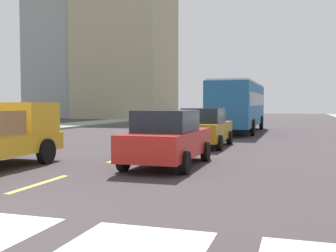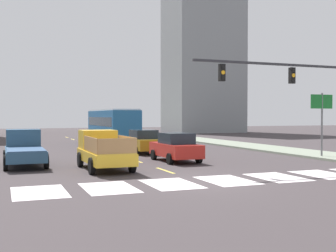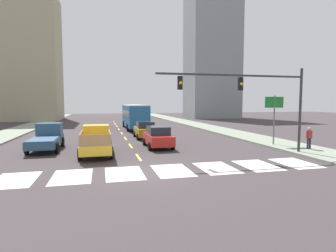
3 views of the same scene
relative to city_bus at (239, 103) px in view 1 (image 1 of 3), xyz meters
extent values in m
cube|color=#E2C648|center=(-2.13, -19.67, -1.95)|extent=(0.16, 2.40, 0.01)
cube|color=#E2C648|center=(-2.13, -14.67, -1.95)|extent=(0.16, 2.40, 0.01)
cube|color=#E2C648|center=(-2.13, -9.67, -1.95)|extent=(0.16, 2.40, 0.01)
cube|color=#E2C648|center=(-2.13, -4.67, -1.95)|extent=(0.16, 2.40, 0.01)
cube|color=#E2C648|center=(-2.13, 0.33, -1.95)|extent=(0.16, 2.40, 0.01)
cube|color=#E2C648|center=(-2.13, 5.33, -1.95)|extent=(0.16, 2.40, 0.01)
cube|color=#E2C648|center=(-2.13, 10.33, -1.95)|extent=(0.16, 2.40, 0.01)
cube|color=#E2C648|center=(-2.13, 15.33, -1.95)|extent=(0.16, 2.40, 0.01)
cube|color=gold|center=(-4.86, -16.55, -0.49)|extent=(1.84, 1.60, 1.00)
cube|color=#19232D|center=(-4.86, -16.11, -0.31)|extent=(1.72, 0.08, 0.56)
cylinder|color=black|center=(-3.88, -16.69, -1.55)|extent=(0.22, 0.80, 0.80)
cylinder|color=black|center=(-7.61, -13.75, -1.55)|extent=(0.22, 0.80, 0.80)
cube|color=#205A91|center=(0.00, 0.00, -0.10)|extent=(2.50, 10.80, 2.70)
cube|color=#19232D|center=(0.00, 0.00, 0.25)|extent=(2.52, 9.94, 0.80)
cube|color=silver|center=(0.00, 0.00, 1.31)|extent=(2.40, 10.37, 0.12)
cylinder|color=black|center=(-1.25, 3.35, -1.45)|extent=(0.22, 1.00, 1.00)
cylinder|color=black|center=(1.25, 3.35, -1.45)|extent=(0.22, 1.00, 1.00)
cylinder|color=black|center=(-1.25, -2.97, -1.45)|extent=(0.22, 1.00, 1.00)
cylinder|color=black|center=(1.25, -2.97, -1.45)|extent=(0.22, 1.00, 1.00)
cube|color=red|center=(-0.05, -15.96, -1.25)|extent=(1.80, 4.40, 0.76)
cube|color=#1E2833|center=(-0.05, -16.11, -0.55)|extent=(1.58, 2.11, 0.64)
cylinder|color=black|center=(-0.95, -14.60, -1.63)|extent=(0.22, 0.64, 0.64)
cylinder|color=black|center=(0.85, -14.60, -1.63)|extent=(0.22, 0.64, 0.64)
cylinder|color=black|center=(-0.95, -17.33, -1.63)|extent=(0.22, 0.64, 0.64)
cylinder|color=black|center=(0.85, -17.33, -1.63)|extent=(0.22, 0.64, 0.64)
cube|color=#9D7618|center=(-0.17, -9.98, -1.25)|extent=(1.80, 4.40, 0.76)
cube|color=#1E2833|center=(-0.17, -10.13, -0.55)|extent=(1.58, 2.11, 0.64)
cylinder|color=black|center=(-1.07, -8.61, -1.63)|extent=(0.22, 0.64, 0.64)
cylinder|color=black|center=(0.73, -8.61, -1.63)|extent=(0.22, 0.64, 0.64)
cylinder|color=black|center=(-1.07, -11.34, -1.63)|extent=(0.22, 0.64, 0.64)
cylinder|color=black|center=(0.73, -11.34, -1.63)|extent=(0.22, 0.64, 0.64)
cube|color=tan|center=(-18.31, 24.70, 10.80)|extent=(11.27, 11.25, 25.51)
cube|color=gray|center=(-27.47, 24.63, 7.33)|extent=(8.05, 9.96, 18.56)
camera|label=1|loc=(3.73, -28.29, -0.04)|focal=44.96mm
camera|label=2|loc=(-9.70, -39.50, 0.79)|focal=45.54mm
camera|label=3|loc=(-4.52, -37.69, 1.67)|focal=29.51mm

